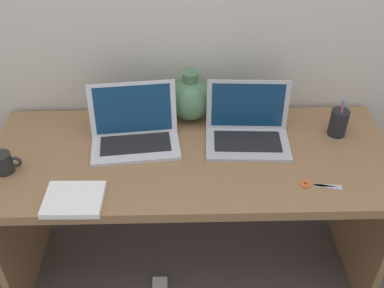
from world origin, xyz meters
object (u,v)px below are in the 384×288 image
coffee_mug (4,163)px  power_brick (160,285)px  green_vase (190,98)px  laptop_right (248,125)px  scissors (314,185)px  pen_cup (339,122)px  notebook_stack (74,199)px  laptop_left (134,128)px

coffee_mug → power_brick: (0.55, -0.02, -0.75)m
green_vase → power_brick: (-0.15, -0.38, -0.80)m
laptop_right → green_vase: 0.28m
green_vase → power_brick: 0.90m
scissors → power_brick: (-0.59, 0.08, -0.71)m
laptop_right → scissors: 0.37m
pen_cup → power_brick: size_ratio=2.53×
laptop_right → power_brick: size_ratio=4.95×
power_brick → scissors: bearing=-8.0°
notebook_stack → scissors: 0.86m
coffee_mug → scissors: coffee_mug is taller
laptop_left → laptop_right: (0.46, 0.01, -0.00)m
laptop_left → coffee_mug: bearing=-159.0°
notebook_stack → power_brick: size_ratio=2.91×
laptop_left → coffee_mug: size_ratio=3.46×
scissors → green_vase: bearing=133.7°
coffee_mug → green_vase: bearing=26.5°
scissors → laptop_right: bearing=125.2°
green_vase → power_brick: size_ratio=3.11×
green_vase → scissors: (0.44, -0.46, -0.09)m
notebook_stack → pen_cup: size_ratio=1.15×
laptop_left → pen_cup: bearing=1.6°
coffee_mug → pen_cup: 1.33m
laptop_right → pen_cup: (0.38, 0.02, -0.00)m
scissors → power_brick: 0.93m
laptop_left → scissors: 0.73m
coffee_mug → pen_cup: pen_cup is taller
pen_cup → green_vase: bearing=166.5°
laptop_right → green_vase: size_ratio=1.59×
laptop_right → green_vase: (-0.23, 0.16, 0.03)m
laptop_left → laptop_right: same height
pen_cup → scissors: 0.36m
laptop_left → power_brick: laptop_left is taller
laptop_left → coffee_mug: laptop_left is taller
laptop_left → power_brick: size_ratio=5.32×
green_vase → pen_cup: 0.63m
green_vase → scissors: size_ratio=1.48×
laptop_right → notebook_stack: 0.74m
laptop_left → green_vase: laptop_left is taller
pen_cup → coffee_mug: bearing=-171.1°
pen_cup → scissors: size_ratio=1.20×
laptop_left → notebook_stack: 0.40m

